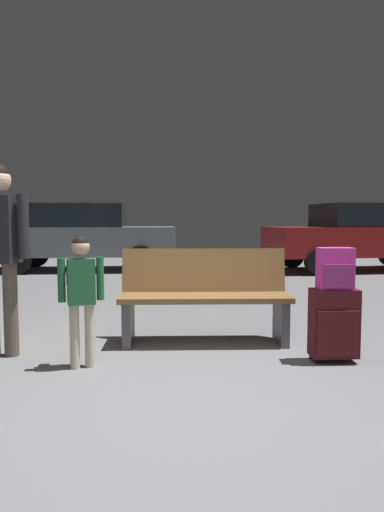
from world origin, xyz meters
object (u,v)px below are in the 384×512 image
(backpack_bright, at_px, (335,269))
(child, at_px, (81,287))
(parked_car_side, at_px, (361,235))
(bench, at_px, (205,296))
(suitcase, at_px, (334,323))
(parked_car_far, at_px, (83,235))

(backpack_bright, xyz_separation_m, child, (-2.04, 0.13, -0.13))
(child, relative_size, parked_car_side, 0.25)
(bench, distance_m, suitcase, 1.23)
(suitcase, relative_size, parked_car_far, 0.14)
(suitcase, xyz_separation_m, parked_car_side, (3.59, 6.39, 0.48))
(parked_car_far, xyz_separation_m, parked_car_side, (6.26, -0.94, 0.00))
(suitcase, bearing_deg, parked_car_far, 110.00)
(child, xyz_separation_m, parked_car_far, (-0.63, 7.20, 0.16))
(parked_car_far, bearing_deg, backpack_bright, -70.00)
(suitcase, bearing_deg, backpack_bright, -129.74)
(suitcase, bearing_deg, bench, 141.06)
(bench, distance_m, child, 1.28)
(backpack_bright, height_order, parked_car_side, parked_car_side)
(bench, relative_size, backpack_bright, 4.85)
(bench, distance_m, parked_car_far, 6.80)
(parked_car_far, bearing_deg, suitcase, -70.00)
(bench, relative_size, parked_car_side, 0.40)
(bench, height_order, suitcase, bench)
(bench, xyz_separation_m, child, (-1.09, -0.64, 0.20))
(child, relative_size, parked_car_far, 0.25)
(bench, relative_size, suitcase, 2.73)
(suitcase, xyz_separation_m, child, (-2.04, 0.13, 0.32))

